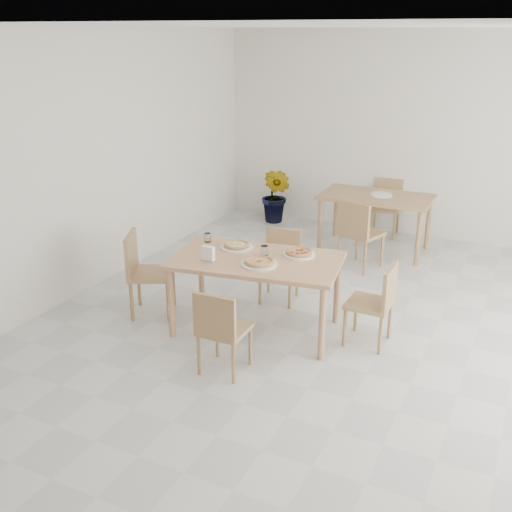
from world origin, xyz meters
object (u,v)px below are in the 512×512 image
at_px(chair_north, 281,260).
at_px(plate_mushroom, 237,247).
at_px(tumbler_b, 264,251).
at_px(chair_back_n, 387,203).
at_px(plate_margherita, 259,264).
at_px(potted_plant, 276,195).
at_px(chair_east, 377,299).
at_px(second_table, 376,202).
at_px(plate_empty, 381,195).
at_px(main_table, 256,266).
at_px(plate_pepperoni, 299,254).
at_px(chair_south, 220,327).
at_px(pizza_pepperoni, 299,252).
at_px(chair_west, 143,268).
at_px(napkin_holder, 208,254).
at_px(tumbler_a, 208,238).
at_px(pizza_mushroom, 237,245).
at_px(chair_back_s, 358,230).
at_px(pizza_margherita, 259,262).

distance_m(chair_north, plate_mushroom, 0.72).
height_order(tumbler_b, chair_back_n, tumbler_b).
relative_size(plate_margherita, potted_plant, 0.40).
height_order(chair_east, plate_margherita, chair_east).
bearing_deg(second_table, plate_empty, 30.11).
xyz_separation_m(main_table, plate_pepperoni, (0.33, 0.26, 0.09)).
height_order(chair_south, pizza_pepperoni, pizza_pepperoni).
xyz_separation_m(chair_west, potted_plant, (-0.08, 3.46, -0.08)).
relative_size(chair_west, chair_back_n, 1.11).
bearing_deg(napkin_holder, chair_south, -51.76).
bearing_deg(main_table, napkin_holder, -154.05).
xyz_separation_m(tumbler_a, second_table, (1.05, 2.54, -0.13)).
height_order(chair_east, chair_back_n, chair_east).
distance_m(pizza_mushroom, potted_plant, 3.27).
distance_m(chair_south, plate_margherita, 0.79).
relative_size(chair_east, plate_margherita, 2.35).
bearing_deg(chair_west, plate_pepperoni, -99.23).
bearing_deg(chair_south, plate_pepperoni, -103.33).
bearing_deg(plate_empty, chair_north, -105.28).
height_order(pizza_pepperoni, chair_back_s, chair_back_s).
distance_m(plate_mushroom, chair_back_n, 3.40).
xyz_separation_m(chair_north, tumbler_a, (-0.56, -0.58, 0.35)).
height_order(plate_mushroom, second_table, plate_mushroom).
bearing_deg(chair_east, plate_empty, -164.75).
bearing_deg(tumbler_b, plate_empty, 81.01).
distance_m(main_table, chair_back_n, 3.52).
xyz_separation_m(plate_margherita, pizza_pepperoni, (0.23, 0.40, 0.02)).
height_order(pizza_margherita, second_table, pizza_margherita).
xyz_separation_m(pizza_mushroom, tumbler_b, (0.33, -0.06, 0.02)).
bearing_deg(pizza_pepperoni, plate_margherita, -120.21).
distance_m(chair_south, pizza_pepperoni, 1.20).
height_order(plate_mushroom, tumbler_a, tumbler_a).
relative_size(chair_east, tumbler_a, 8.74).
xyz_separation_m(tumbler_a, chair_back_s, (1.06, 1.77, -0.29)).
xyz_separation_m(plate_pepperoni, napkin_holder, (-0.70, -0.52, 0.06)).
xyz_separation_m(plate_mushroom, second_table, (0.70, 2.57, -0.10)).
relative_size(second_table, potted_plant, 1.69).
relative_size(tumbler_a, tumbler_b, 0.95).
distance_m(pizza_mushroom, pizza_pepperoni, 0.64).
xyz_separation_m(pizza_margherita, pizza_mushroom, (-0.40, 0.31, 0.00)).
height_order(chair_north, pizza_mushroom, pizza_mushroom).
relative_size(chair_south, pizza_pepperoni, 2.64).
bearing_deg(chair_east, plate_pepperoni, -92.11).
relative_size(pizza_pepperoni, tumbler_b, 3.07).
bearing_deg(chair_south, plate_mushroom, -70.69).
bearing_deg(napkin_holder, tumbler_a, 122.09).
relative_size(chair_east, tumbler_b, 8.27).
distance_m(plate_margherita, napkin_holder, 0.49).
bearing_deg(plate_empty, second_table, -148.94).
bearing_deg(chair_west, second_table, -53.94).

